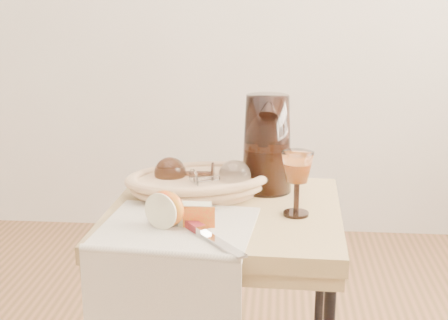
# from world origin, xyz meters

# --- Properties ---
(tea_towel) EXTENTS (0.34, 0.31, 0.01)m
(tea_towel) POSITION_xyz_m (0.32, 0.05, 0.68)
(tea_towel) COLOR beige
(tea_towel) RESTS_ON side_table
(bread_basket) EXTENTS (0.37, 0.31, 0.05)m
(bread_basket) POSITION_xyz_m (0.33, 0.27, 0.70)
(bread_basket) COLOR tan
(bread_basket) RESTS_ON side_table
(goblet_lying_a) EXTENTS (0.13, 0.08, 0.08)m
(goblet_lying_a) POSITION_xyz_m (0.30, 0.29, 0.73)
(goblet_lying_a) COLOR #51311E
(goblet_lying_a) RESTS_ON bread_basket
(goblet_lying_b) EXTENTS (0.15, 0.13, 0.08)m
(goblet_lying_b) POSITION_xyz_m (0.38, 0.25, 0.73)
(goblet_lying_b) COLOR white
(goblet_lying_b) RESTS_ON bread_basket
(pitcher) EXTENTS (0.18, 0.26, 0.28)m
(pitcher) POSITION_xyz_m (0.50, 0.33, 0.79)
(pitcher) COLOR black
(pitcher) RESTS_ON side_table
(wine_goblet) EXTENTS (0.09, 0.09, 0.15)m
(wine_goblet) POSITION_xyz_m (0.57, 0.15, 0.75)
(wine_goblet) COLOR white
(wine_goblet) RESTS_ON side_table
(apple_half) EXTENTS (0.09, 0.07, 0.08)m
(apple_half) POSITION_xyz_m (0.29, 0.05, 0.72)
(apple_half) COLOR red
(apple_half) RESTS_ON tea_towel
(apple_wedge) EXTENTS (0.07, 0.04, 0.05)m
(apple_wedge) POSITION_xyz_m (0.35, 0.06, 0.70)
(apple_wedge) COLOR beige
(apple_wedge) RESTS_ON tea_towel
(table_knife) EXTENTS (0.17, 0.21, 0.02)m
(table_knife) POSITION_xyz_m (0.38, -0.01, 0.69)
(table_knife) COLOR silver
(table_knife) RESTS_ON tea_towel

